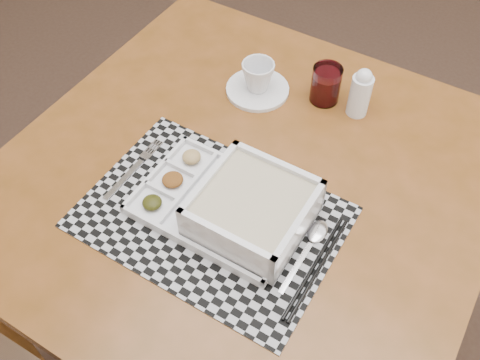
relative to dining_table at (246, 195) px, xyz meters
name	(u,v)px	position (x,y,z in m)	size (l,w,h in m)	color
floor	(384,259)	(0.31, 0.43, -0.66)	(5.00, 5.00, 0.00)	#332119
dining_table	(246,195)	(0.00, 0.00, 0.00)	(1.01, 1.01, 0.74)	#53310F
placemat	(211,217)	(-0.01, -0.13, 0.08)	(0.49, 0.35, 0.00)	#9B9BA2
serving_tray	(244,209)	(0.05, -0.11, 0.11)	(0.34, 0.23, 0.09)	silver
fork	(135,168)	(-0.21, -0.10, 0.08)	(0.02, 0.19, 0.00)	silver
spoon	(315,237)	(0.19, -0.08, 0.08)	(0.04, 0.18, 0.01)	silver
chopsticks	(316,268)	(0.22, -0.13, 0.08)	(0.02, 0.24, 0.01)	black
saucer	(258,90)	(-0.10, 0.24, 0.08)	(0.15, 0.15, 0.01)	silver
cup	(258,76)	(-0.10, 0.24, 0.12)	(0.08, 0.08, 0.07)	silver
juice_glass	(326,86)	(0.05, 0.29, 0.12)	(0.07, 0.07, 0.09)	white
creamer_bottle	(360,93)	(0.13, 0.28, 0.13)	(0.05, 0.05, 0.12)	silver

